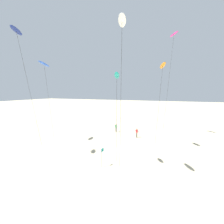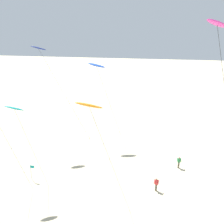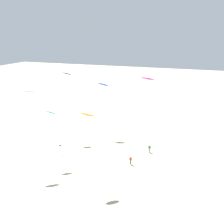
# 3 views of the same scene
# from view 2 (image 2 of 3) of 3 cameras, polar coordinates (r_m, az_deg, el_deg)

# --- Properties ---
(ground_plane) EXTENTS (260.00, 260.00, 0.00)m
(ground_plane) POSITION_cam_2_polar(r_m,az_deg,el_deg) (28.41, -4.93, -19.22)
(ground_plane) COLOR beige
(kite_teal) EXTENTS (3.34, 1.65, 10.54)m
(kite_teal) POSITION_cam_2_polar(r_m,az_deg,el_deg) (26.07, -22.95, 0.54)
(kite_teal) COLOR teal
(kite_teal) RESTS_ON ground
(kite_navy) EXTENTS (7.46, 3.54, 15.75)m
(kite_navy) POSITION_cam_2_polar(r_m,az_deg,el_deg) (35.94, -17.55, 14.48)
(kite_navy) COLOR navy
(kite_navy) RESTS_ON ground
(kite_magenta) EXTENTS (6.35, 3.45, 18.59)m
(kite_magenta) POSITION_cam_2_polar(r_m,az_deg,el_deg) (17.81, 24.75, 18.17)
(kite_magenta) COLOR #D8339E
(kite_magenta) RESTS_ON ground
(kite_blue) EXTENTS (5.15, 2.30, 13.11)m
(kite_blue) POSITION_cam_2_polar(r_m,az_deg,el_deg) (36.40, -3.81, 11.33)
(kite_blue) COLOR blue
(kite_blue) RESTS_ON ground
(kite_orange) EXTENTS (4.76, 2.40, 12.43)m
(kite_orange) POSITION_cam_2_polar(r_m,az_deg,el_deg) (19.12, -5.57, 1.31)
(kite_orange) COLOR orange
(kite_orange) RESTS_ON ground
(kite_flyer_nearest) EXTENTS (0.58, 0.56, 1.67)m
(kite_flyer_nearest) POSITION_cam_2_polar(r_m,az_deg,el_deg) (33.18, 16.22, -11.82)
(kite_flyer_nearest) COLOR #4C4738
(kite_flyer_nearest) RESTS_ON ground
(kite_flyer_middle) EXTENTS (0.61, 0.58, 1.67)m
(kite_flyer_middle) POSITION_cam_2_polar(r_m,az_deg,el_deg) (28.51, 10.89, -17.13)
(kite_flyer_middle) COLOR #4C4738
(kite_flyer_middle) RESTS_ON ground
(marker_flag) EXTENTS (0.57, 0.05, 2.10)m
(marker_flag) POSITION_cam_2_polar(r_m,az_deg,el_deg) (31.02, -19.26, -13.29)
(marker_flag) COLOR gray
(marker_flag) RESTS_ON ground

